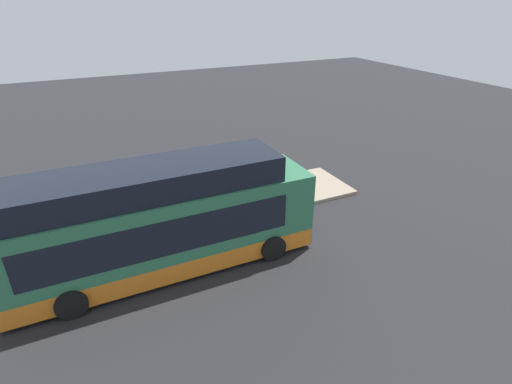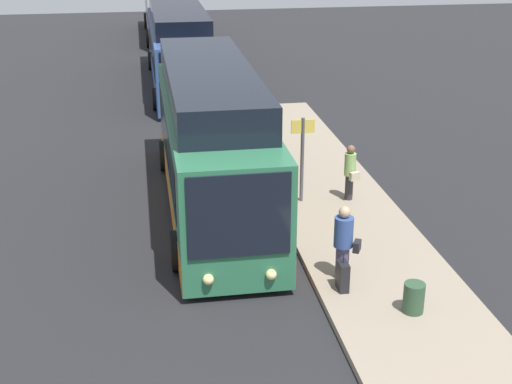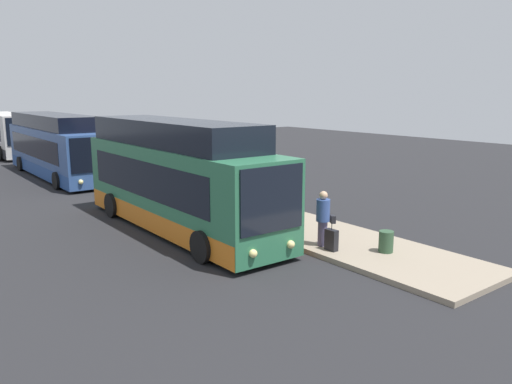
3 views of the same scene
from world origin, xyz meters
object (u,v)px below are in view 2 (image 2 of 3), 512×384
passenger_boarding (344,241)px  trash_bin (414,298)px  bus_lead (212,146)px  bus_third (166,11)px  passenger_waiting (350,170)px  bus_second (179,50)px  sign_post (302,151)px  suitcase (343,276)px

passenger_boarding → trash_bin: (1.62, 1.06, -0.61)m
bus_lead → bus_third: 28.21m
passenger_waiting → trash_bin: bearing=71.2°
bus_lead → passenger_boarding: 5.58m
bus_second → bus_third: bus_second is taller
bus_lead → sign_post: bus_lead is taller
bus_third → passenger_waiting: 29.05m
bus_lead → bus_third: bus_lead is taller
suitcase → trash_bin: (1.12, 1.19, -0.00)m
bus_second → sign_post: 15.37m
passenger_waiting → bus_second: bearing=-91.0°
sign_post → trash_bin: bearing=9.0°
bus_lead → suitcase: 6.09m
bus_lead → bus_second: size_ratio=0.88×
bus_second → trash_bin: bus_second is taller
bus_second → passenger_waiting: bus_second is taller
passenger_waiting → suitcase: bearing=57.1°
bus_lead → bus_third: size_ratio=0.99×
bus_second → bus_third: (-13.48, 0.00, -0.01)m
bus_lead → trash_bin: bus_lead is taller
passenger_waiting → sign_post: bearing=-20.4°
bus_second → passenger_waiting: bearing=14.1°
trash_bin → passenger_boarding: bearing=-146.9°
bus_second → bus_third: size_ratio=1.13×
suitcase → sign_post: (-5.06, 0.22, 1.17)m
bus_lead → passenger_boarding: (5.00, 2.38, -0.68)m
passenger_waiting → bus_lead: bearing=-23.6°
bus_third → trash_bin: bus_third is taller
passenger_waiting → suitcase: size_ratio=1.81×
bus_second → bus_third: 13.48m
passenger_boarding → sign_post: (-4.56, 0.08, 0.57)m
passenger_boarding → suitcase: bearing=13.1°
sign_post → bus_second: bearing=-170.8°
sign_post → bus_lead: bearing=-100.3°
bus_lead → passenger_boarding: bearing=25.5°
bus_lead → bus_second: bearing=-180.0°
passenger_boarding → passenger_waiting: bearing=-169.6°
bus_second → bus_lead: bearing=0.0°
bus_lead → trash_bin: 7.57m
passenger_waiting → trash_bin: size_ratio=2.49×
bus_lead → bus_second: 14.73m
bus_second → sign_post: bearing=9.2°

